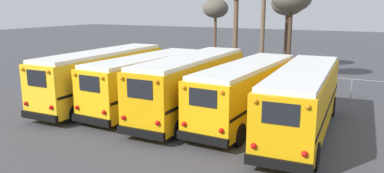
{
  "coord_description": "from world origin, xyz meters",
  "views": [
    {
      "loc": [
        9.27,
        -18.53,
        5.94
      ],
      "look_at": [
        0.0,
        -0.79,
        1.64
      ],
      "focal_mm": 35.0,
      "sensor_mm": 36.0,
      "label": 1
    }
  ],
  "objects_px": {
    "school_bus_0": "(103,75)",
    "utility_pole": "(263,32)",
    "school_bus_3": "(247,90)",
    "school_bus_4": "(303,99)",
    "school_bus_2": "(192,84)",
    "bare_tree_2": "(288,4)",
    "bare_tree_1": "(215,9)",
    "school_bus_1": "(148,80)"
  },
  "relations": [
    {
      "from": "school_bus_0",
      "to": "utility_pole",
      "type": "xyz_separation_m",
      "value": [
        6.23,
        12.15,
        2.16
      ]
    },
    {
      "from": "school_bus_0",
      "to": "school_bus_3",
      "type": "height_order",
      "value": "school_bus_0"
    },
    {
      "from": "school_bus_0",
      "to": "school_bus_4",
      "type": "relative_size",
      "value": 0.97
    },
    {
      "from": "school_bus_2",
      "to": "bare_tree_2",
      "type": "relative_size",
      "value": 1.37
    },
    {
      "from": "utility_pole",
      "to": "school_bus_4",
      "type": "bearing_deg",
      "value": -64.74
    },
    {
      "from": "utility_pole",
      "to": "school_bus_2",
      "type": "bearing_deg",
      "value": -91.08
    },
    {
      "from": "school_bus_4",
      "to": "bare_tree_2",
      "type": "height_order",
      "value": "bare_tree_2"
    },
    {
      "from": "school_bus_4",
      "to": "school_bus_3",
      "type": "bearing_deg",
      "value": 164.39
    },
    {
      "from": "bare_tree_1",
      "to": "utility_pole",
      "type": "bearing_deg",
      "value": -40.81
    },
    {
      "from": "school_bus_2",
      "to": "school_bus_4",
      "type": "bearing_deg",
      "value": -3.13
    },
    {
      "from": "school_bus_4",
      "to": "school_bus_1",
      "type": "bearing_deg",
      "value": 176.9
    },
    {
      "from": "school_bus_1",
      "to": "bare_tree_2",
      "type": "bearing_deg",
      "value": 78.08
    },
    {
      "from": "school_bus_1",
      "to": "school_bus_4",
      "type": "distance_m",
      "value": 9.03
    },
    {
      "from": "utility_pole",
      "to": "bare_tree_2",
      "type": "bearing_deg",
      "value": 85.17
    },
    {
      "from": "school_bus_3",
      "to": "bare_tree_2",
      "type": "bearing_deg",
      "value": 97.5
    },
    {
      "from": "school_bus_0",
      "to": "school_bus_3",
      "type": "distance_m",
      "value": 9.04
    },
    {
      "from": "school_bus_1",
      "to": "bare_tree_1",
      "type": "bearing_deg",
      "value": 101.46
    },
    {
      "from": "bare_tree_2",
      "to": "school_bus_4",
      "type": "bearing_deg",
      "value": -73.77
    },
    {
      "from": "utility_pole",
      "to": "bare_tree_1",
      "type": "height_order",
      "value": "utility_pole"
    },
    {
      "from": "school_bus_3",
      "to": "school_bus_4",
      "type": "xyz_separation_m",
      "value": [
        3.01,
        -0.84,
        0.05
      ]
    },
    {
      "from": "school_bus_1",
      "to": "bare_tree_2",
      "type": "distance_m",
      "value": 18.6
    },
    {
      "from": "school_bus_4",
      "to": "bare_tree_1",
      "type": "height_order",
      "value": "bare_tree_1"
    },
    {
      "from": "school_bus_2",
      "to": "bare_tree_1",
      "type": "distance_m",
      "value": 19.37
    },
    {
      "from": "utility_pole",
      "to": "bare_tree_2",
      "type": "xyz_separation_m",
      "value": [
        0.5,
        5.9,
        2.19
      ]
    },
    {
      "from": "school_bus_1",
      "to": "utility_pole",
      "type": "bearing_deg",
      "value": 74.65
    },
    {
      "from": "school_bus_1",
      "to": "school_bus_4",
      "type": "xyz_separation_m",
      "value": [
        9.02,
        -0.49,
        0.04
      ]
    },
    {
      "from": "utility_pole",
      "to": "bare_tree_2",
      "type": "distance_m",
      "value": 6.32
    },
    {
      "from": "school_bus_2",
      "to": "school_bus_4",
      "type": "height_order",
      "value": "school_bus_2"
    },
    {
      "from": "school_bus_0",
      "to": "utility_pole",
      "type": "relative_size",
      "value": 1.34
    },
    {
      "from": "school_bus_1",
      "to": "school_bus_3",
      "type": "relative_size",
      "value": 0.95
    },
    {
      "from": "school_bus_0",
      "to": "school_bus_1",
      "type": "bearing_deg",
      "value": 7.19
    },
    {
      "from": "bare_tree_1",
      "to": "bare_tree_2",
      "type": "distance_m",
      "value": 7.33
    },
    {
      "from": "bare_tree_1",
      "to": "school_bus_0",
      "type": "bearing_deg",
      "value": -88.17
    },
    {
      "from": "bare_tree_2",
      "to": "school_bus_3",
      "type": "bearing_deg",
      "value": -82.5
    },
    {
      "from": "bare_tree_2",
      "to": "utility_pole",
      "type": "bearing_deg",
      "value": -94.83
    },
    {
      "from": "school_bus_2",
      "to": "school_bus_3",
      "type": "height_order",
      "value": "school_bus_2"
    },
    {
      "from": "bare_tree_1",
      "to": "bare_tree_2",
      "type": "bearing_deg",
      "value": 0.17
    },
    {
      "from": "school_bus_0",
      "to": "school_bus_2",
      "type": "bearing_deg",
      "value": 2.09
    },
    {
      "from": "school_bus_0",
      "to": "school_bus_4",
      "type": "height_order",
      "value": "school_bus_0"
    },
    {
      "from": "school_bus_3",
      "to": "bare_tree_2",
      "type": "relative_size",
      "value": 1.36
    },
    {
      "from": "school_bus_3",
      "to": "bare_tree_1",
      "type": "bearing_deg",
      "value": 119.0
    },
    {
      "from": "school_bus_0",
      "to": "bare_tree_1",
      "type": "bearing_deg",
      "value": 91.83
    }
  ]
}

